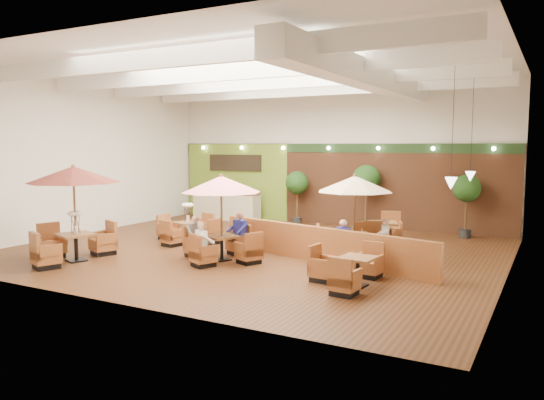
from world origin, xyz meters
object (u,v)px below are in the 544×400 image
Objects in this scene: table_0 at (72,192)px; topiary_1 at (366,182)px; diner_2 at (196,232)px; topiary_0 at (297,185)px; diner_4 at (384,234)px; table_5 at (383,235)px; diner_1 at (238,229)px; diner_3 at (343,236)px; table_3 at (188,229)px; table_4 at (347,271)px; topiary_2 at (467,191)px; booth_divider at (320,245)px; table_1 at (221,201)px; service_counter at (226,206)px; diner_0 at (203,239)px; table_2 at (355,200)px.

topiary_1 is at bearing 79.86° from table_0.
topiary_1 is at bearing -170.77° from diner_2.
topiary_0 is 6.91m from diner_4.
table_0 is 8.60m from diner_4.
table_0 is 9.27m from table_5.
diner_1 is at bearing -106.70° from topiary_1.
topiary_0 reaches higher than diner_4.
table_5 is at bearing 68.11° from diner_3.
table_3 is 3.28× the size of diner_4.
table_4 is 3.18× the size of diner_2.
topiary_0 is 6.41m from topiary_2.
topiary_0 is at bearing -180.00° from topiary_1.
diner_3 is (0.57, 0.25, 0.25)m from booth_divider.
table_3 is (-2.53, 1.79, -1.24)m from table_1.
table_5 is 1.27× the size of topiary_2.
table_0 reaches higher than table_3.
diner_1 is 1.08× the size of diner_2.
service_counter is 8.06m from table_5.
table_4 is (8.23, -7.50, -0.27)m from service_counter.
topiary_0 is 2.73× the size of diner_1.
topiary_1 reaches higher than diner_3.
diner_1 is 1.23m from diner_2.
booth_divider is at bearing 138.34° from diner_2.
diner_0 is at bearing -144.32° from table_5.
diner_3 is (4.10, -5.60, -0.86)m from topiary_0.
table_3 is (1.75, -4.94, -0.17)m from service_counter.
diner_3 is (6.55, 3.34, -1.17)m from table_0.
table_5 is at bearing 102.60° from table_4.
table_5 is at bearing 75.63° from table_1.
table_2 is 1.13× the size of topiary_2.
service_counter is 3.84× the size of diner_1.
table_2 is at bearing -49.17° from topiary_0.
table_5 is 5.96m from diner_0.
booth_divider is 9.75× the size of diner_4.
topiary_0 is 6.21m from diner_1.
booth_divider is at bearing -154.52° from diner_1.
topiary_1 is at bearing 86.30° from diner_3.
diner_3 is at bearing 139.19° from diner_2.
table_4 is at bearing -38.22° from booth_divider.
diner_4 is (0.86, -0.00, -0.91)m from table_2.
table_2 is at bearing 73.88° from diner_3.
table_1 is 1.07× the size of table_3.
table_1 reaches higher than booth_divider.
table_0 is 1.00× the size of table_5.
booth_divider is 2.50× the size of table_5.
diner_0 is 1.00× the size of diner_3.
table_3 is 3.69m from diner_0.
diner_4 is (7.41, 4.20, -1.17)m from table_0.
diner_2 is (3.40, -6.73, 0.15)m from service_counter.
diner_1 is (-5.37, -6.06, -0.87)m from topiary_2.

